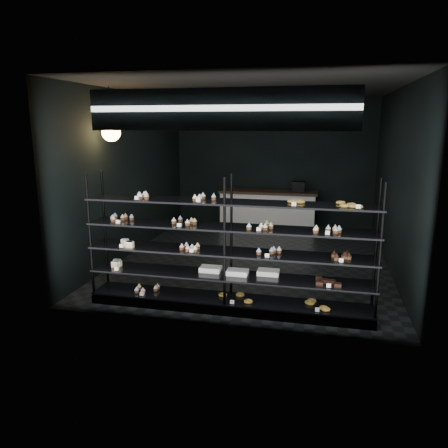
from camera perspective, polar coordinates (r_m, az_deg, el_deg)
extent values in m
cube|color=black|center=(8.61, 3.89, -4.50)|extent=(5.00, 6.00, 0.01)
cube|color=black|center=(8.24, 4.25, 17.17)|extent=(5.00, 6.00, 0.01)
cube|color=black|center=(11.24, 6.45, 7.84)|extent=(5.00, 0.01, 3.20)
cube|color=black|center=(5.36, -0.90, 2.40)|extent=(5.00, 0.01, 3.20)
cube|color=black|center=(9.00, -11.96, 6.40)|extent=(0.01, 6.00, 3.20)
cube|color=black|center=(8.28, 21.50, 5.23)|extent=(0.01, 6.00, 3.20)
cube|color=black|center=(6.33, 0.51, -10.53)|extent=(4.00, 0.50, 0.12)
cylinder|color=black|center=(6.52, -17.07, -1.80)|extent=(0.04, 0.04, 1.85)
cylinder|color=black|center=(6.90, -15.27, -0.91)|extent=(0.04, 0.04, 1.85)
cylinder|color=black|center=(5.81, 0.06, -2.99)|extent=(0.04, 0.04, 1.85)
cylinder|color=black|center=(6.23, 0.96, -1.91)|extent=(0.04, 0.04, 1.85)
cylinder|color=black|center=(5.73, 19.71, -4.02)|extent=(0.04, 0.04, 1.85)
cylinder|color=black|center=(6.15, 19.25, -2.85)|extent=(0.04, 0.04, 1.85)
cube|color=black|center=(6.29, 0.51, -9.78)|extent=(4.00, 0.50, 0.03)
cube|color=black|center=(6.17, 0.52, -6.78)|extent=(4.00, 0.50, 0.02)
cube|color=black|center=(6.06, 0.52, -3.66)|extent=(4.00, 0.50, 0.02)
cube|color=black|center=(5.97, 0.53, -0.44)|extent=(4.00, 0.50, 0.02)
cube|color=black|center=(5.90, 0.54, 2.87)|extent=(4.00, 0.50, 0.02)
cube|color=white|center=(6.10, -11.15, 3.32)|extent=(0.06, 0.04, 0.06)
cube|color=white|center=(5.80, -3.03, 3.06)|extent=(0.06, 0.04, 0.06)
cube|color=white|center=(5.59, 9.43, 2.53)|extent=(0.05, 0.04, 0.06)
cube|color=white|center=(5.60, 16.87, 2.16)|extent=(0.06, 0.04, 0.06)
cube|color=white|center=(6.31, -13.83, 0.26)|extent=(0.06, 0.04, 0.06)
cube|color=white|center=(5.96, -5.93, -0.16)|extent=(0.05, 0.04, 0.06)
cube|color=white|center=(5.71, 4.75, -0.72)|extent=(0.05, 0.04, 0.06)
cube|color=white|center=(5.65, 13.39, -1.16)|extent=(0.06, 0.04, 0.06)
cube|color=white|center=(6.38, -13.39, -2.82)|extent=(0.06, 0.04, 0.06)
cube|color=white|center=(6.00, -4.35, -3.50)|extent=(0.06, 0.04, 0.06)
cube|color=white|center=(5.78, 6.06, -4.17)|extent=(0.05, 0.04, 0.06)
cube|color=white|center=(5.75, 15.10, -4.64)|extent=(0.06, 0.04, 0.06)
cube|color=white|center=(6.49, -13.48, -5.77)|extent=(0.06, 0.04, 0.06)
cube|color=white|center=(5.86, 13.48, -7.84)|extent=(0.06, 0.04, 0.06)
cube|color=white|center=(6.47, -10.52, -8.99)|extent=(0.06, 0.04, 0.06)
cube|color=white|center=(6.10, 0.83, -10.15)|extent=(0.05, 0.04, 0.06)
cube|color=white|center=(5.99, 11.95, -10.91)|extent=(0.06, 0.04, 0.06)
cube|color=#0B0C38|center=(5.35, -0.74, 14.75)|extent=(3.20, 0.04, 0.45)
cube|color=white|center=(5.34, -0.79, 14.76)|extent=(3.30, 0.02, 0.50)
cylinder|color=black|center=(7.59, -14.73, 14.87)|extent=(0.01, 0.01, 0.58)
sphere|color=#EC9F52|center=(7.59, -14.53, 11.54)|extent=(0.31, 0.31, 0.31)
cube|color=beige|center=(10.91, 5.73, 1.65)|extent=(2.30, 0.60, 0.92)
cube|color=black|center=(10.83, 5.79, 4.20)|extent=(2.39, 0.65, 0.06)
cube|color=black|center=(10.74, 9.72, 4.84)|extent=(0.30, 0.30, 0.25)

